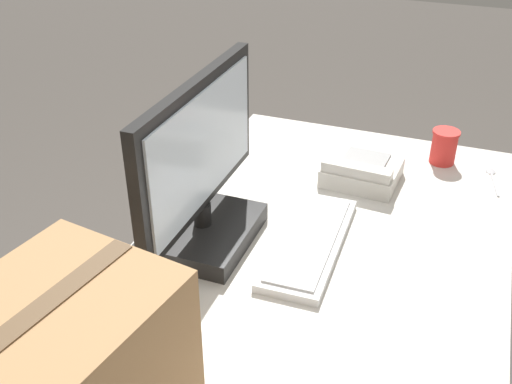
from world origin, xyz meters
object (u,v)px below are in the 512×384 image
keyboard (309,242)px  monitor (201,179)px  paper_cup_right (444,147)px  spoon (492,177)px  desk_phone (361,172)px  cardboard_box (57,371)px

keyboard → monitor: bearing=103.0°
paper_cup_right → spoon: bearing=-106.0°
monitor → desk_phone: size_ratio=2.57×
keyboard → spoon: (0.53, -0.42, -0.01)m
desk_phone → paper_cup_right: 0.30m
monitor → keyboard: size_ratio=1.31×
desk_phone → spoon: desk_phone is taller
spoon → keyboard: bearing=131.7°
desk_phone → paper_cup_right: bearing=-42.1°
monitor → spoon: 0.92m
cardboard_box → spoon: bearing=-29.1°
monitor → desk_phone: monitor is taller
monitor → keyboard: (0.07, -0.26, -0.16)m
monitor → paper_cup_right: bearing=-39.2°
monitor → cardboard_box: bearing=-178.5°
spoon → cardboard_box: bearing=140.9°
monitor → spoon: bearing=-48.6°
desk_phone → cardboard_box: bearing=167.3°
paper_cup_right → spoon: (-0.04, -0.15, -0.05)m
paper_cup_right → keyboard: bearing=155.3°
monitor → spoon: (0.60, -0.68, -0.18)m
desk_phone → cardboard_box: (-1.02, 0.30, 0.10)m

